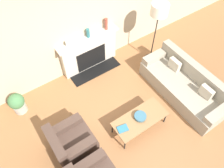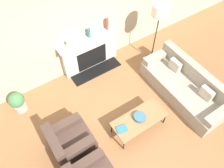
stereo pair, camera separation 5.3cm
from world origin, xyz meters
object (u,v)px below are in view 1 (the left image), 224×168
(armchair_far, at_px, (71,143))
(mantel_vase_center_left, at_px, (88,33))
(couch, at_px, (185,86))
(coffee_table, at_px, (140,119))
(floor_lamp, at_px, (159,14))
(mantel_vase_center_right, at_px, (106,24))
(mantel_vase_left, at_px, (67,44))
(book, at_px, (123,129))
(bowl, at_px, (140,116))
(fireplace, at_px, (90,53))
(potted_plant, at_px, (17,103))

(armchair_far, height_order, mantel_vase_center_left, mantel_vase_center_left)
(couch, relative_size, coffee_table, 1.87)
(floor_lamp, bearing_deg, mantel_vase_center_right, 142.55)
(mantel_vase_left, bearing_deg, book, -89.42)
(bowl, height_order, floor_lamp, floor_lamp)
(couch, height_order, coffee_table, couch)
(fireplace, xyz_separation_m, potted_plant, (-2.16, -0.31, -0.18))
(mantel_vase_center_right, bearing_deg, mantel_vase_center_left, 180.00)
(fireplace, distance_m, coffee_table, 2.28)
(couch, height_order, armchair_far, armchair_far)
(couch, bearing_deg, mantel_vase_center_left, -146.25)
(fireplace, relative_size, bowl, 6.40)
(couch, bearing_deg, mantel_vase_left, -136.77)
(fireplace, bearing_deg, floor_lamp, -25.70)
(armchair_far, bearing_deg, coffee_table, -104.75)
(bowl, bearing_deg, mantel_vase_center_right, 74.66)
(book, height_order, mantel_vase_center_left, mantel_vase_center_left)
(book, height_order, mantel_vase_center_right, mantel_vase_center_right)
(book, distance_m, mantel_vase_center_left, 2.45)
(book, bearing_deg, bowl, 12.86)
(couch, distance_m, book, 2.01)
(armchair_far, relative_size, mantel_vase_center_right, 2.55)
(mantel_vase_center_left, height_order, potted_plant, mantel_vase_center_left)
(mantel_vase_left, relative_size, potted_plant, 0.26)
(book, relative_size, floor_lamp, 0.14)
(coffee_table, height_order, floor_lamp, floor_lamp)
(bowl, relative_size, potted_plant, 0.46)
(armchair_far, bearing_deg, mantel_vase_center_right, -48.44)
(coffee_table, height_order, mantel_vase_left, mantel_vase_left)
(fireplace, distance_m, armchair_far, 2.46)
(coffee_table, xyz_separation_m, potted_plant, (-2.09, 1.96, -0.06))
(fireplace, height_order, book, fireplace)
(couch, relative_size, mantel_vase_center_right, 7.05)
(fireplace, relative_size, coffee_table, 1.38)
(fireplace, bearing_deg, potted_plant, -171.92)
(fireplace, height_order, coffee_table, fireplace)
(fireplace, distance_m, book, 2.32)
(fireplace, relative_size, mantel_vase_center_right, 5.23)
(couch, height_order, mantel_vase_left, mantel_vase_left)
(mantel_vase_center_left, bearing_deg, fireplace, -150.88)
(coffee_table, distance_m, mantel_vase_center_left, 2.42)
(bowl, relative_size, floor_lamp, 0.15)
(armchair_far, bearing_deg, book, -110.22)
(bowl, xyz_separation_m, mantel_vase_left, (-0.50, 2.27, 0.65))
(fireplace, relative_size, floor_lamp, 0.95)
(fireplace, height_order, potted_plant, fireplace)
(potted_plant, bearing_deg, floor_lamp, -6.81)
(fireplace, height_order, floor_lamp, floor_lamp)
(potted_plant, bearing_deg, couch, -26.75)
(mantel_vase_center_right, bearing_deg, armchair_far, -138.44)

